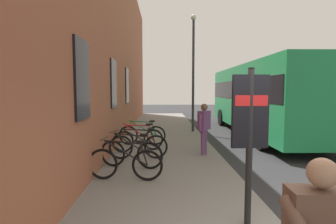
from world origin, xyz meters
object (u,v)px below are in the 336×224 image
object	(u,v)px
street_lamp	(193,64)
transit_info_sign	(250,121)
bicycle_under_window	(139,140)
bicycle_far_end	(143,135)
bicycle_by_door	(139,146)
city_bus	(261,96)
pedestrian_by_facade	(204,124)
bicycle_leaning_wall	(125,163)
bicycle_end_of_row	(131,153)

from	to	relation	value
street_lamp	transit_info_sign	bearing A→B (deg)	178.35
bicycle_under_window	bicycle_far_end	bearing A→B (deg)	-2.79
bicycle_by_door	transit_info_sign	distance (m)	4.57
bicycle_far_end	city_bus	xyz separation A→B (m)	(2.85, -5.60, 1.41)
bicycle_by_door	transit_info_sign	world-z (taller)	transit_info_sign
transit_info_sign	city_bus	bearing A→B (deg)	-22.00
bicycle_by_door	pedestrian_by_facade	xyz separation A→B (m)	(0.47, -2.05, 0.61)
bicycle_far_end	city_bus	world-z (taller)	city_bus
bicycle_by_door	bicycle_under_window	xyz separation A→B (m)	(0.98, 0.08, 0.00)
bicycle_leaning_wall	pedestrian_by_facade	world-z (taller)	pedestrian_by_facade
bicycle_leaning_wall	pedestrian_by_facade	bearing A→B (deg)	-43.16
bicycle_under_window	bicycle_end_of_row	bearing A→B (deg)	178.67
bicycle_leaning_wall	pedestrian_by_facade	size ratio (longest dim) A/B	1.08
bicycle_under_window	transit_info_sign	size ratio (longest dim) A/B	0.70
bicycle_under_window	street_lamp	size ratio (longest dim) A/B	0.29
city_bus	pedestrian_by_facade	size ratio (longest dim) A/B	6.42
bicycle_end_of_row	street_lamp	bearing A→B (deg)	-21.27
bicycle_by_door	bicycle_under_window	distance (m)	0.99
bicycle_far_end	street_lamp	distance (m)	4.94
bicycle_under_window	city_bus	xyz separation A→B (m)	(3.91, -5.65, 1.41)
bicycle_end_of_row	bicycle_under_window	bearing A→B (deg)	-1.33
bicycle_end_of_row	street_lamp	xyz separation A→B (m)	(6.16, -2.40, 2.97)
city_bus	bicycle_under_window	bearing A→B (deg)	124.69
bicycle_end_of_row	transit_info_sign	distance (m)	3.89
bicycle_leaning_wall	transit_info_sign	xyz separation A→B (m)	(-2.05, -2.16, 1.21)
bicycle_under_window	bicycle_far_end	xyz separation A→B (m)	(1.06, -0.05, 0.00)
city_bus	pedestrian_by_facade	world-z (taller)	city_bus
bicycle_under_window	street_lamp	distance (m)	5.71
transit_info_sign	pedestrian_by_facade	bearing A→B (deg)	-0.51
bicycle_leaning_wall	bicycle_by_door	xyz separation A→B (m)	(1.88, -0.15, 0.00)
bicycle_leaning_wall	bicycle_under_window	size ratio (longest dim) A/B	1.05
bicycle_leaning_wall	bicycle_far_end	bearing A→B (deg)	-1.84
transit_info_sign	pedestrian_by_facade	distance (m)	4.44
bicycle_end_of_row	transit_info_sign	size ratio (longest dim) A/B	0.72
city_bus	pedestrian_by_facade	bearing A→B (deg)	141.47
bicycle_under_window	pedestrian_by_facade	bearing A→B (deg)	-103.58
bicycle_by_door	street_lamp	xyz separation A→B (m)	(5.25, -2.27, 2.97)
bicycle_leaning_wall	city_bus	size ratio (longest dim) A/B	0.17
bicycle_end_of_row	city_bus	distance (m)	8.26
street_lamp	bicycle_by_door	bearing A→B (deg)	156.58
bicycle_end_of_row	bicycle_far_end	size ratio (longest dim) A/B	0.97
bicycle_leaning_wall	transit_info_sign	world-z (taller)	transit_info_sign
bicycle_leaning_wall	bicycle_by_door	size ratio (longest dim) A/B	1.00
street_lamp	bicycle_under_window	bearing A→B (deg)	151.11
bicycle_under_window	bicycle_far_end	size ratio (longest dim) A/B	0.95
bicycle_under_window	bicycle_leaning_wall	bearing A→B (deg)	178.51
pedestrian_by_facade	street_lamp	bearing A→B (deg)	-2.70
bicycle_leaning_wall	bicycle_end_of_row	bearing A→B (deg)	-1.80
bicycle_under_window	street_lamp	world-z (taller)	street_lamp
pedestrian_by_facade	street_lamp	size ratio (longest dim) A/B	0.29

